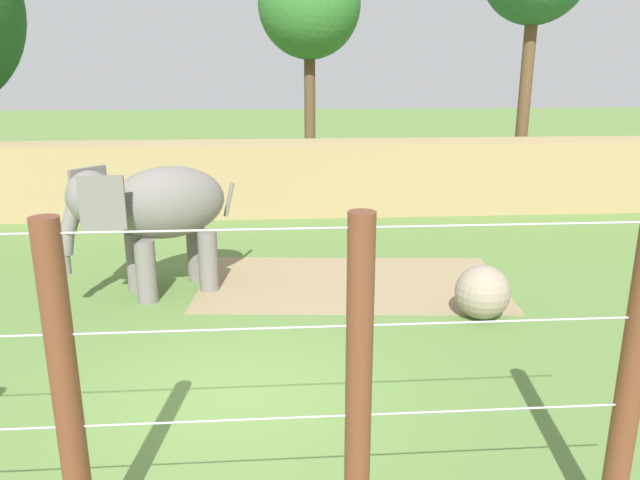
% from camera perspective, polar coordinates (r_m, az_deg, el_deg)
% --- Properties ---
extents(ground_plane, '(120.00, 120.00, 0.00)m').
position_cam_1_polar(ground_plane, '(8.94, -7.92, -14.54)').
color(ground_plane, '#5B7F3D').
extents(dirt_patch, '(6.72, 4.10, 0.01)m').
position_cam_1_polar(dirt_patch, '(13.21, 2.93, -4.01)').
color(dirt_patch, '#937F5B').
rests_on(dirt_patch, ground).
extents(embankment_wall, '(36.00, 1.80, 2.25)m').
position_cam_1_polar(embankment_wall, '(19.32, -6.02, 5.78)').
color(embankment_wall, tan).
rests_on(embankment_wall, ground).
extents(elephant, '(3.28, 2.43, 2.65)m').
position_cam_1_polar(elephant, '(12.56, -15.18, 2.74)').
color(elephant, slate).
rests_on(elephant, ground).
extents(enrichment_ball, '(1.01, 1.01, 1.01)m').
position_cam_1_polar(enrichment_ball, '(11.64, 14.97, -4.74)').
color(enrichment_ball, gray).
rests_on(enrichment_ball, ground).
extents(cable_fence, '(8.72, 0.24, 3.37)m').
position_cam_1_polar(cable_fence, '(5.61, -10.10, -14.57)').
color(cable_fence, brown).
rests_on(cable_fence, ground).
extents(tree_far_left, '(3.94, 3.94, 8.89)m').
position_cam_1_polar(tree_far_left, '(24.96, -1.00, 21.13)').
color(tree_far_left, brown).
rests_on(tree_far_left, ground).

